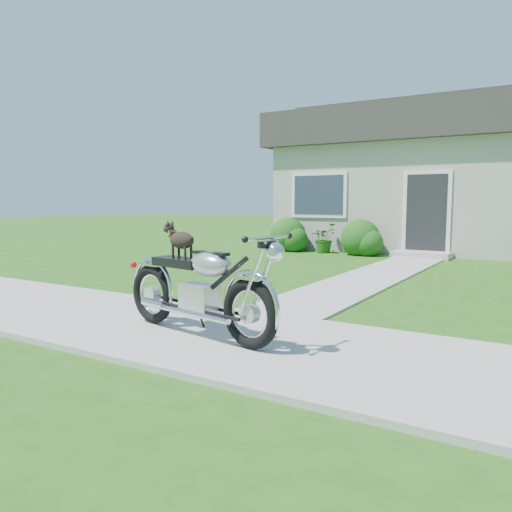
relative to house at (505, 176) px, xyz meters
The scene contains 7 objects.
ground 12.19m from the house, 89.99° to the right, with size 80.00×80.00×0.00m, color #235114.
sidewalk 12.18m from the house, 89.99° to the right, with size 24.00×2.20×0.04m, color #9E9B93.
walkway 7.47m from the house, 102.09° to the right, with size 1.20×8.00×0.03m, color #9E9B93.
house is the anchor object (origin of this frame).
shrub_row 3.90m from the house, 90.44° to the right, with size 10.93×1.08×1.08m.
potted_plant_left 5.66m from the house, 140.22° to the right, with size 0.74×0.64×0.82m, color #215A18.
motorcycle_with_dog 12.40m from the house, 97.84° to the right, with size 2.21×0.73×1.14m.
Camera 1 is at (1.43, -4.17, 1.41)m, focal length 35.00 mm.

